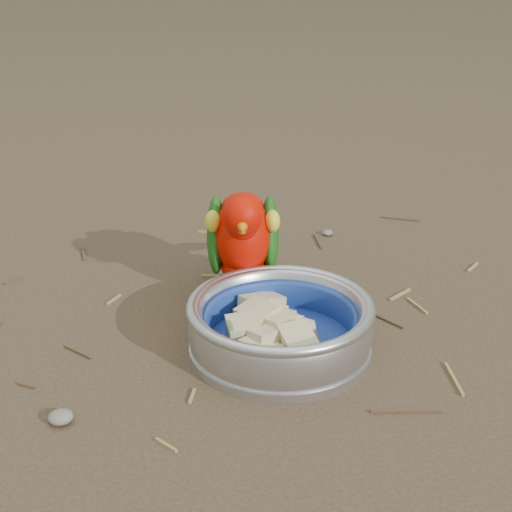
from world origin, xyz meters
name	(u,v)px	position (x,y,z in m)	size (l,w,h in m)	color
ground	(183,371)	(0.00, 0.00, 0.00)	(60.00, 60.00, 0.00)	#443525
food_bowl	(280,346)	(0.11, 0.01, 0.01)	(0.20, 0.20, 0.02)	#B2B2BA
bowl_wall	(280,322)	(0.11, 0.01, 0.04)	(0.20, 0.20, 0.04)	#B2B2BA
fruit_wedges	(280,328)	(0.11, 0.01, 0.03)	(0.12, 0.12, 0.03)	#C8B685
lory_parrot	(243,246)	(0.10, 0.14, 0.07)	(0.09, 0.18, 0.15)	#B80C00
ground_debris	(185,331)	(0.02, 0.08, 0.00)	(0.90, 0.80, 0.01)	olive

